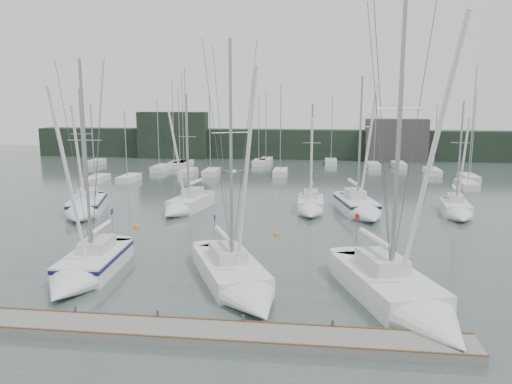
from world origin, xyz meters
The scene contains 17 objects.
ground centered at (0.00, 0.00, 0.00)m, with size 160.00×160.00×0.00m, color #42504C.
dock centered at (0.00, -5.00, 0.20)m, with size 24.00×2.00×0.40m, color slate.
far_treeline centered at (0.00, 62.00, 2.50)m, with size 90.00×4.00×5.00m, color black.
far_building_left centered at (-20.00, 60.00, 4.00)m, with size 12.00×3.00×8.00m, color black.
far_building_right centered at (18.00, 60.00, 3.50)m, with size 10.00×3.00×7.00m, color #403E3B.
mast_forest centered at (-3.16, 45.54, 0.47)m, with size 55.69×25.49×14.41m.
sailboat_near_left centered at (-8.01, 0.96, 0.58)m, with size 3.38×9.41×13.48m.
sailboat_near_center centered at (1.22, 0.18, 0.52)m, with size 7.02×10.61×14.50m.
sailboat_near_right centered at (9.65, -1.41, 0.63)m, with size 6.67×11.31×16.68m.
sailboat_mid_a centered at (-15.41, 16.35, 0.65)m, with size 5.00×9.03×12.02m.
sailboat_mid_b centered at (-6.96, 18.76, 0.56)m, with size 3.90×8.27×11.45m.
sailboat_mid_c centered at (4.63, 19.77, 0.54)m, with size 2.35×7.05×10.53m.
sailboat_mid_d centered at (9.11, 19.29, 0.64)m, with size 4.51×8.88×13.12m.
sailboat_mid_e centered at (17.54, 19.86, 0.52)m, with size 2.95×7.07×10.81m.
buoy_b centered at (2.16, 12.04, 0.00)m, with size 0.48×0.48×0.48m, color orange.
buoy_c centered at (-9.35, 12.92, 0.00)m, with size 0.50×0.50×0.50m, color orange.
seagull centered at (1.12, -0.95, 6.80)m, with size 0.94×0.46×0.19m.
Camera 1 is at (5.17, -24.88, 10.33)m, focal length 35.00 mm.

